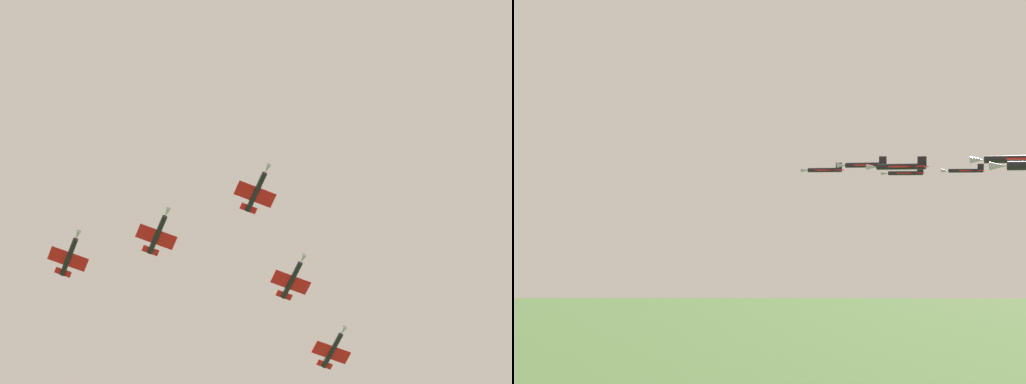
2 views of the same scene
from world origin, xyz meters
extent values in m
cylinder|color=black|center=(-8.55, -16.15, 207.01)|extent=(10.44, 2.06, 1.27)
cone|color=#9EA3AD|center=(-14.87, -15.66, 207.01)|extent=(2.39, 1.38, 1.20)
cube|color=red|center=(-7.97, -16.19, 206.95)|extent=(4.39, 9.48, 0.21)
cube|color=red|center=(-4.02, -16.50, 207.01)|extent=(1.91, 4.03, 0.21)
cube|color=black|center=(-4.11, -16.49, 208.05)|extent=(1.85, 0.33, 2.07)
cylinder|color=black|center=(8.80, -34.67, 207.83)|extent=(10.44, 2.06, 1.27)
cone|color=#9EA3AD|center=(2.48, -34.18, 207.83)|extent=(2.39, 1.38, 1.20)
cube|color=red|center=(9.38, -34.72, 207.78)|extent=(4.39, 9.48, 0.21)
cube|color=red|center=(13.33, -35.02, 207.83)|extent=(1.91, 4.03, 0.21)
cube|color=black|center=(13.24, -35.02, 208.87)|extent=(1.85, 0.33, 2.07)
cylinder|color=black|center=(11.44, -0.52, 206.19)|extent=(10.44, 2.06, 1.27)
cone|color=#9EA3AD|center=(5.12, -0.03, 206.19)|extent=(2.39, 1.38, 1.20)
cube|color=red|center=(12.02, -0.56, 206.13)|extent=(4.39, 9.48, 0.21)
cube|color=red|center=(15.97, -0.87, 206.19)|extent=(1.91, 4.03, 0.21)
cube|color=black|center=(15.88, -0.86, 207.22)|extent=(1.85, 0.33, 2.07)
cylinder|color=black|center=(21.56, -52.84, 206.94)|extent=(10.44, 2.06, 1.27)
cone|color=#9EA3AD|center=(15.24, -52.35, 206.94)|extent=(2.39, 1.38, 1.20)
cube|color=red|center=(22.13, -52.88, 206.88)|extent=(4.39, 9.48, 0.21)
cube|color=red|center=(26.09, -53.19, 206.94)|extent=(1.91, 4.03, 0.21)
cube|color=black|center=(25.99, -53.18, 207.98)|extent=(1.85, 0.33, 2.07)
cylinder|color=black|center=(26.84, 15.47, 207.08)|extent=(10.44, 2.06, 1.27)
cone|color=#9EA3AD|center=(20.52, 15.96, 207.08)|extent=(2.39, 1.38, 1.20)
cube|color=red|center=(27.42, 15.43, 207.02)|extent=(4.39, 9.48, 0.21)
cube|color=red|center=(31.37, 15.12, 207.08)|extent=(1.91, 4.03, 0.21)
cube|color=black|center=(31.28, 15.13, 208.12)|extent=(1.85, 0.33, 2.07)
cylinder|color=black|center=(44.84, -71.82, 207.54)|extent=(10.44, 2.06, 1.27)
cone|color=#9EA3AD|center=(38.53, -71.33, 207.54)|extent=(2.39, 1.38, 1.20)
cube|color=red|center=(45.42, -71.87, 207.49)|extent=(4.39, 9.48, 0.21)
cone|color=#9EA3AD|center=(42.95, -88.86, 206.07)|extent=(2.39, 1.38, 1.20)
camera|label=1|loc=(-94.68, 28.04, 3.75)|focal=69.08mm
camera|label=2|loc=(48.37, -174.70, 204.14)|focal=40.69mm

